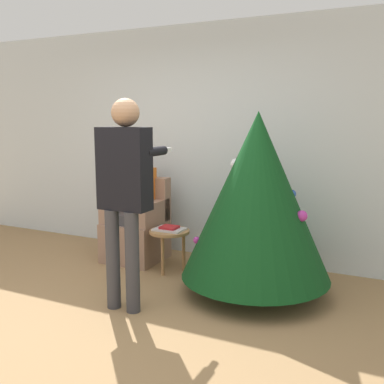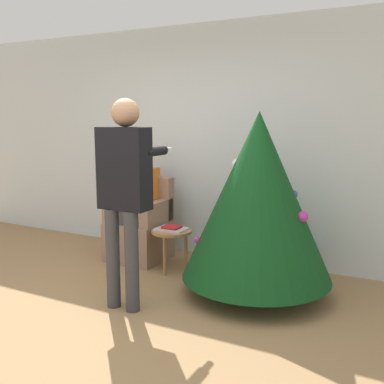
% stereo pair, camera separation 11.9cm
% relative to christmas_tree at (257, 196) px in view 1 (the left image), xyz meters
% --- Properties ---
extents(ground_plane, '(14.00, 14.00, 0.00)m').
position_rel_christmas_tree_xyz_m(ground_plane, '(-0.96, -1.31, -0.93)').
color(ground_plane, '#99754C').
extents(wall_back, '(8.00, 0.06, 2.70)m').
position_rel_christmas_tree_xyz_m(wall_back, '(-0.96, 0.92, 0.42)').
color(wall_back, silver).
rests_on(wall_back, ground_plane).
extents(christmas_tree, '(1.39, 1.39, 1.70)m').
position_rel_christmas_tree_xyz_m(christmas_tree, '(0.00, 0.00, 0.00)').
color(christmas_tree, brown).
rests_on(christmas_tree, ground_plane).
extents(armchair, '(0.62, 0.61, 0.95)m').
position_rel_christmas_tree_xyz_m(armchair, '(-1.56, 0.40, -0.58)').
color(armchair, '#93705B').
rests_on(armchair, ground_plane).
extents(person_seated, '(0.36, 0.46, 1.27)m').
position_rel_christmas_tree_xyz_m(person_seated, '(-1.56, 0.38, -0.23)').
color(person_seated, '#38383D').
rests_on(person_seated, ground_plane).
extents(person_standing, '(0.46, 0.57, 1.80)m').
position_rel_christmas_tree_xyz_m(person_standing, '(-0.90, -0.79, 0.16)').
color(person_standing, '#38383D').
rests_on(person_standing, ground_plane).
extents(side_stool, '(0.43, 0.43, 0.45)m').
position_rel_christmas_tree_xyz_m(side_stool, '(-1.02, 0.19, -0.55)').
color(side_stool, '#A37547').
rests_on(side_stool, ground_plane).
extents(laptop, '(0.32, 0.23, 0.02)m').
position_rel_christmas_tree_xyz_m(laptop, '(-1.02, 0.19, -0.47)').
color(laptop, silver).
rests_on(laptop, side_stool).
extents(book, '(0.18, 0.16, 0.02)m').
position_rel_christmas_tree_xyz_m(book, '(-1.02, 0.19, -0.45)').
color(book, '#B21E23').
rests_on(book, laptop).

